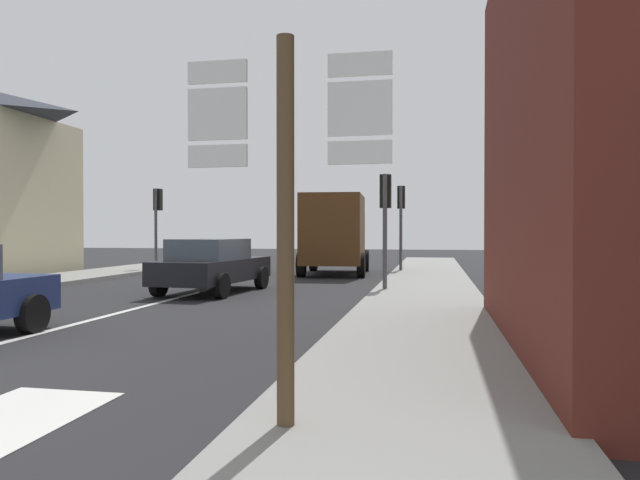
% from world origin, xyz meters
% --- Properties ---
extents(ground_plane, '(80.00, 80.00, 0.00)m').
position_xyz_m(ground_plane, '(0.00, 10.00, 0.00)').
color(ground_plane, '#232326').
extents(sidewalk_right, '(2.74, 44.00, 0.14)m').
position_xyz_m(sidewalk_right, '(6.10, 8.00, 0.07)').
color(sidewalk_right, gray).
rests_on(sidewalk_right, ground).
extents(lane_centre_stripe, '(0.16, 12.00, 0.01)m').
position_xyz_m(lane_centre_stripe, '(0.00, 6.00, 0.01)').
color(lane_centre_stripe, silver).
rests_on(lane_centre_stripe, ground).
extents(sedan_far, '(2.25, 4.34, 1.47)m').
position_xyz_m(sedan_far, '(0.38, 9.80, 0.76)').
color(sedan_far, black).
rests_on(sedan_far, ground).
extents(delivery_truck, '(2.77, 5.13, 3.05)m').
position_xyz_m(delivery_truck, '(2.53, 17.26, 1.65)').
color(delivery_truck, '#4C2D14').
rests_on(delivery_truck, ground).
extents(route_sign_post, '(1.66, 0.14, 3.20)m').
position_xyz_m(route_sign_post, '(5.17, -0.93, 1.91)').
color(route_sign_post, brown).
rests_on(route_sign_post, ground).
extents(traffic_light_far_right, '(0.30, 0.49, 3.49)m').
position_xyz_m(traffic_light_far_right, '(5.03, 18.32, 2.58)').
color(traffic_light_far_right, '#47474C').
rests_on(traffic_light_far_right, ground).
extents(traffic_light_far_left, '(0.30, 0.49, 3.46)m').
position_xyz_m(traffic_light_far_left, '(-5.03, 17.51, 2.56)').
color(traffic_light_far_left, '#47474C').
rests_on(traffic_light_far_left, ground).
extents(traffic_light_near_right, '(0.30, 0.49, 3.21)m').
position_xyz_m(traffic_light_near_right, '(5.03, 10.52, 2.37)').
color(traffic_light_near_right, '#47474C').
rests_on(traffic_light_near_right, ground).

